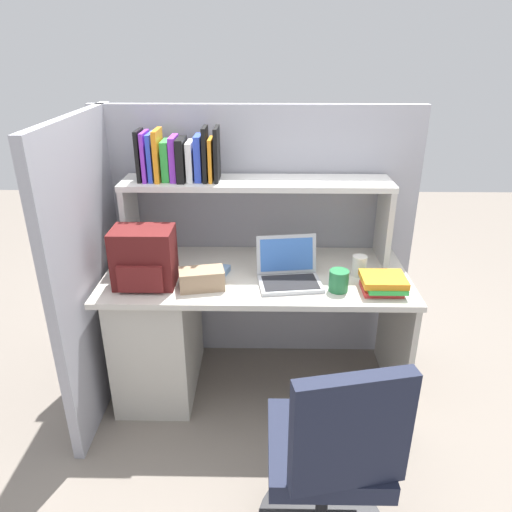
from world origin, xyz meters
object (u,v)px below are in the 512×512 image
object	(u,v)px
laptop	(289,272)
computer_mouse	(222,271)
snack_canister	(339,281)
tissue_box	(202,279)
office_chair	(330,469)
paper_cup	(359,266)
backpack	(144,258)

from	to	relation	value
laptop	computer_mouse	distance (m)	0.36
snack_canister	tissue_box	bearing A→B (deg)	178.79
tissue_box	office_chair	world-z (taller)	office_chair
tissue_box	snack_canister	bearing A→B (deg)	-12.64
office_chair	tissue_box	bearing A→B (deg)	-67.01
computer_mouse	snack_canister	distance (m)	0.61
laptop	paper_cup	xyz separation A→B (m)	(0.37, 0.08, 0.00)
computer_mouse	paper_cup	bearing A→B (deg)	15.21
laptop	paper_cup	world-z (taller)	laptop
laptop	computer_mouse	world-z (taller)	laptop
tissue_box	office_chair	size ratio (longest dim) A/B	0.24
snack_canister	office_chair	world-z (taller)	office_chair
laptop	tissue_box	bearing A→B (deg)	-169.59
laptop	office_chair	size ratio (longest dim) A/B	0.37
laptop	backpack	size ratio (longest dim) A/B	1.14
paper_cup	snack_canister	xyz separation A→B (m)	(-0.13, -0.17, -0.00)
computer_mouse	office_chair	size ratio (longest dim) A/B	0.11
paper_cup	snack_canister	size ratio (longest dim) A/B	1.00
paper_cup	laptop	bearing A→B (deg)	-168.09
paper_cup	office_chair	world-z (taller)	office_chair
laptop	tissue_box	world-z (taller)	laptop
laptop	office_chair	xyz separation A→B (m)	(0.13, -0.88, -0.39)
backpack	computer_mouse	xyz separation A→B (m)	(0.37, 0.13, -0.13)
laptop	snack_canister	world-z (taller)	laptop
office_chair	computer_mouse	bearing A→B (deg)	-75.79
computer_mouse	snack_canister	size ratio (longest dim) A/B	0.97
laptop	backpack	xyz separation A→B (m)	(-0.72, -0.04, 0.09)
laptop	snack_canister	bearing A→B (deg)	-21.24
backpack	snack_canister	distance (m)	0.97
laptop	computer_mouse	bearing A→B (deg)	166.51
laptop	computer_mouse	size ratio (longest dim) A/B	3.28
paper_cup	snack_canister	bearing A→B (deg)	-127.24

